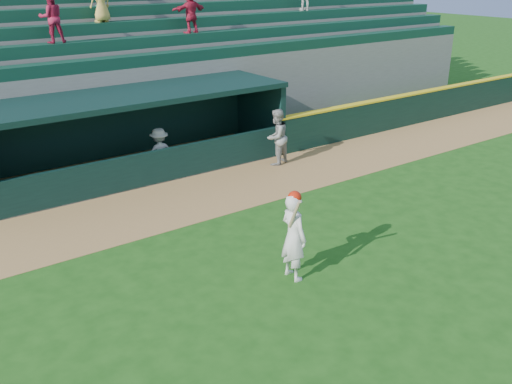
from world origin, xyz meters
TOP-DOWN VIEW (x-y plane):
  - ground at (0.00, 0.00)m, footprint 120.00×120.00m
  - warning_track at (0.00, 4.90)m, footprint 40.00×3.00m
  - field_wall_right at (12.25, 6.55)m, footprint 15.50×0.30m
  - wall_stripe_right at (12.25, 6.55)m, footprint 15.50×0.32m
  - dugout_player_front at (3.88, 5.83)m, footprint 1.03×0.91m
  - dugout_player_inside at (0.33, 6.91)m, footprint 1.01×0.63m
  - dugout at (0.00, 8.00)m, footprint 9.40×2.80m
  - stands at (-0.02, 12.57)m, footprint 34.50×6.31m
  - batter_at_plate at (-0.24, -0.00)m, footprint 0.51×0.81m

SIDE VIEW (x-z plane):
  - ground at x=0.00m, z-range 0.00..0.00m
  - warning_track at x=0.00m, z-range 0.00..0.01m
  - field_wall_right at x=12.25m, z-range 0.00..1.20m
  - dugout_player_inside at x=0.33m, z-range 0.00..1.51m
  - dugout_player_front at x=3.88m, z-range 0.00..1.78m
  - batter_at_plate at x=-0.24m, z-range -0.01..1.90m
  - wall_stripe_right at x=12.25m, z-range 1.20..1.26m
  - dugout at x=0.00m, z-range 0.13..2.59m
  - stands at x=-0.02m, z-range -1.41..6.21m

